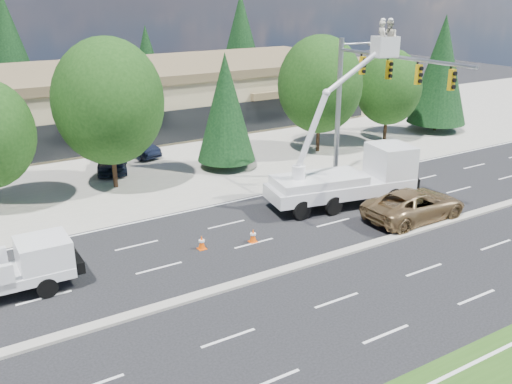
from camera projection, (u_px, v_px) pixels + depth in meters
ground at (291, 269)px, 25.52m from camera, size 140.00×140.00×0.00m
concrete_apron at (134, 161)px, 41.53m from camera, size 140.00×22.00×0.01m
road_median at (291, 268)px, 25.50m from camera, size 120.00×0.55×0.12m
strip_mall at (90, 100)px, 48.56m from camera, size 50.40×15.40×5.50m
tree_front_d at (109, 102)px, 34.20m from camera, size 6.69×6.69×9.29m
tree_front_e at (226, 107)px, 38.56m from camera, size 4.02×4.02×7.92m
tree_front_f at (320, 85)px, 42.23m from camera, size 6.30×6.30×8.74m
tree_front_g at (388, 87)px, 45.96m from camera, size 5.33×5.33×7.39m
tree_front_h at (441, 70)px, 48.61m from camera, size 5.00×5.00×9.86m
tree_back_b at (9, 50)px, 55.07m from camera, size 5.86×5.86×11.55m
tree_back_c at (147, 60)px, 62.62m from camera, size 4.13×4.13×8.14m
tree_back_d at (241, 39)px, 67.95m from camera, size 5.82×5.82×11.47m
signal_mast at (363, 91)px, 34.07m from camera, size 2.76×10.16×9.00m
utility_pickup at (11, 275)px, 23.13m from camera, size 5.68×2.34×2.16m
bucket_truck at (354, 167)px, 32.57m from camera, size 8.94×4.14×10.36m
traffic_cone_a at (47, 280)px, 23.86m from camera, size 0.40×0.40×0.70m
traffic_cone_b at (202, 242)px, 27.38m from camera, size 0.40×0.40×0.70m
traffic_cone_c at (253, 236)px, 28.14m from camera, size 0.40×0.40×0.70m
traffic_cone_d at (378, 205)px, 32.11m from camera, size 0.40×0.40×0.70m
minivan at (415, 205)px, 30.76m from camera, size 6.02×2.81×1.67m
parked_car_west at (112, 158)px, 39.12m from camera, size 3.47×5.25×1.66m
parked_car_east at (136, 147)px, 42.40m from camera, size 2.65×4.48×1.40m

